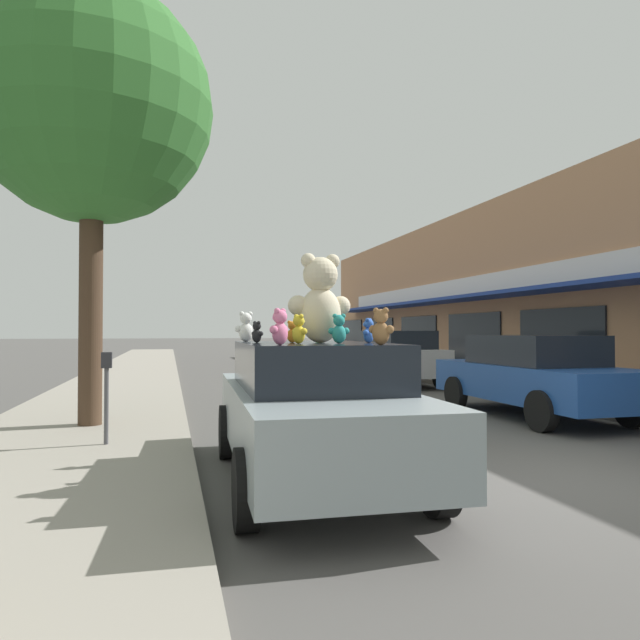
% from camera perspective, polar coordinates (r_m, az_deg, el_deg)
% --- Properties ---
extents(ground_plane, '(260.00, 260.00, 0.00)m').
position_cam_1_polar(ground_plane, '(7.12, 22.78, -14.88)').
color(ground_plane, '#514F4C').
extents(sidewalk_near, '(3.38, 90.00, 0.14)m').
position_cam_1_polar(sidewalk_near, '(5.88, -29.07, -17.09)').
color(sidewalk_near, gray).
rests_on(sidewalk_near, ground_plane).
extents(plush_art_car, '(2.10, 4.66, 1.57)m').
position_cam_1_polar(plush_art_car, '(6.51, -0.74, -8.72)').
color(plush_art_car, '#8C999E').
rests_on(plush_art_car, ground_plane).
extents(teddy_bear_giant, '(0.74, 0.45, 1.01)m').
position_cam_1_polar(teddy_bear_giant, '(6.42, 0.02, 2.02)').
color(teddy_bear_giant, beige).
rests_on(teddy_bear_giant, plush_art_car).
extents(teddy_bear_teal, '(0.24, 0.15, 0.32)m').
position_cam_1_polar(teddy_bear_teal, '(6.15, 1.91, -0.91)').
color(teddy_bear_teal, teal).
rests_on(teddy_bear_teal, plush_art_car).
extents(teddy_bear_green, '(0.17, 0.17, 0.25)m').
position_cam_1_polar(teddy_bear_green, '(7.51, -0.09, -1.20)').
color(teddy_bear_green, green).
rests_on(teddy_bear_green, plush_art_car).
extents(teddy_bear_black, '(0.15, 0.18, 0.25)m').
position_cam_1_polar(teddy_bear_black, '(6.53, -6.33, -1.23)').
color(teddy_bear_black, black).
rests_on(teddy_bear_black, plush_art_car).
extents(teddy_bear_blue, '(0.18, 0.20, 0.28)m').
position_cam_1_polar(teddy_bear_blue, '(6.43, 4.87, -1.09)').
color(teddy_bear_blue, blue).
rests_on(teddy_bear_blue, plush_art_car).
extents(teddy_bear_white, '(0.28, 0.18, 0.38)m').
position_cam_1_polar(teddy_bear_white, '(7.24, -7.42, -0.71)').
color(teddy_bear_white, white).
rests_on(teddy_bear_white, plush_art_car).
extents(teddy_bear_pink, '(0.24, 0.24, 0.35)m').
position_cam_1_polar(teddy_bear_pink, '(5.44, -4.04, -0.73)').
color(teddy_bear_pink, pink).
rests_on(teddy_bear_pink, plush_art_car).
extents(teddy_bear_brown, '(0.24, 0.24, 0.36)m').
position_cam_1_polar(teddy_bear_brown, '(5.49, 6.11, -0.69)').
color(teddy_bear_brown, olive).
rests_on(teddy_bear_brown, plush_art_car).
extents(teddy_bear_yellow, '(0.18, 0.24, 0.31)m').
position_cam_1_polar(teddy_bear_yellow, '(6.00, -2.13, -0.95)').
color(teddy_bear_yellow, yellow).
rests_on(teddy_bear_yellow, plush_art_car).
extents(teddy_bear_orange, '(0.19, 0.14, 0.26)m').
position_cam_1_polar(teddy_bear_orange, '(6.58, -2.79, -1.20)').
color(teddy_bear_orange, orange).
rests_on(teddy_bear_orange, plush_art_car).
extents(parked_car_far_center, '(2.03, 4.78, 1.62)m').
position_cam_1_polar(parked_car_far_center, '(12.08, 20.60, -5.10)').
color(parked_car_far_center, '#1E4793').
rests_on(parked_car_far_center, ground_plane).
extents(parked_car_far_right, '(1.89, 4.57, 1.71)m').
position_cam_1_polar(parked_car_far_right, '(18.36, 7.54, -3.53)').
color(parked_car_far_right, '#B7B7BC').
rests_on(parked_car_far_right, ground_plane).
extents(street_tree, '(4.02, 4.02, 7.40)m').
position_cam_1_polar(street_tree, '(10.95, -21.81, 19.29)').
color(street_tree, '#473323').
rests_on(street_tree, sidewalk_near).
extents(parking_meter, '(0.14, 0.10, 1.27)m').
position_cam_1_polar(parking_meter, '(8.46, -20.58, -6.15)').
color(parking_meter, '#4C4C51').
rests_on(parking_meter, sidewalk_near).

